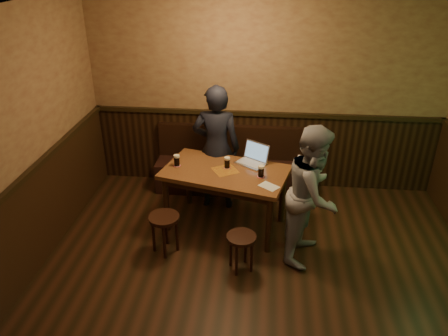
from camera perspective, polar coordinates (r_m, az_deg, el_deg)
room at (r=3.80m, az=4.59°, el=-6.20°), size 5.04×6.04×2.84m
bench at (r=6.45m, az=1.01°, el=-0.26°), size 2.20×0.50×0.95m
pub_table at (r=5.42m, az=0.17°, el=-1.31°), size 1.67×1.20×0.81m
stool_left at (r=5.17m, az=-7.80°, el=-7.17°), size 0.41×0.41×0.49m
stool_right at (r=4.88m, az=2.28°, el=-9.70°), size 0.42×0.42×0.45m
pint_left at (r=5.49m, az=-6.19°, el=1.00°), size 0.10×0.10×0.15m
pint_mid at (r=5.40m, az=0.41°, el=0.71°), size 0.09×0.09×0.15m
pint_right at (r=5.21m, az=4.86°, el=-0.42°), size 0.10×0.10×0.15m
laptop at (r=5.55m, az=3.85°, el=1.31°), size 0.45×0.43×0.25m
menu at (r=5.05m, az=5.89°, el=-2.39°), size 0.27×0.25×0.00m
person_suit at (r=5.81m, az=-1.01°, el=2.60°), size 0.63×0.42×1.74m
person_grey at (r=4.96m, az=11.56°, el=-3.38°), size 0.84×0.95×1.62m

